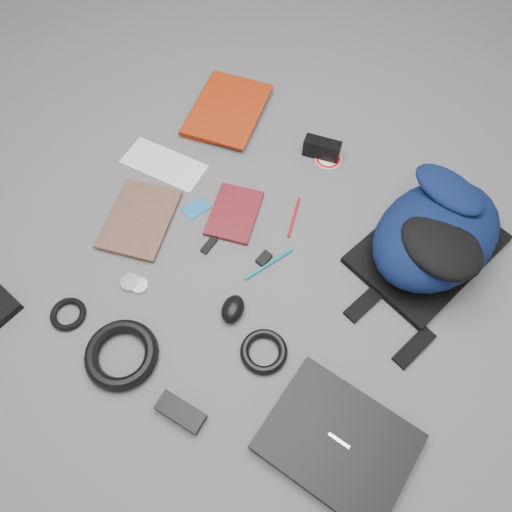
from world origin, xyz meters
The scene contains 21 objects.
ground centered at (0.00, 0.00, 0.00)m, with size 4.00×4.00×0.00m, color #4F4F51.
backpack centered at (0.39, 0.27, 0.09)m, with size 0.30×0.43×0.18m, color black, non-canonical shape.
laptop centered at (0.40, -0.31, 0.02)m, with size 0.32×0.25×0.03m, color black.
textbook_red centered at (-0.46, 0.39, 0.02)m, with size 0.22×0.29×0.03m, color maroon.
comic_book centered at (-0.43, -0.09, 0.01)m, with size 0.18×0.24×0.02m, color #AA5D0C.
envelope centered at (-0.41, 0.14, 0.00)m, with size 0.25×0.11×0.00m, color silver.
dvd_case centered at (-0.13, 0.09, 0.01)m, with size 0.13×0.18×0.01m, color #4A0E14.
compact_camera centered at (-0.02, 0.42, 0.03)m, with size 0.11×0.04×0.06m, color black.
sticker_disc centered at (0.01, 0.42, 0.00)m, with size 0.08×0.08×0.00m, color white.
pen_teal centered at (0.04, 0.00, 0.00)m, with size 0.01×0.01×0.16m, color #0D707B.
pen_red centered at (0.02, 0.17, 0.00)m, with size 0.01×0.01×0.14m, color #B10D16.
id_badge centered at (-0.23, 0.05, 0.00)m, with size 0.05×0.08×0.00m, color #1665AB.
usb_black centered at (-0.13, -0.03, 0.01)m, with size 0.02×0.06×0.01m, color black.
key_fob centered at (0.02, 0.01, 0.01)m, with size 0.03×0.04×0.01m, color black.
mouse centered at (0.03, -0.16, 0.02)m, with size 0.06×0.08×0.04m, color black.
headphone_left centered at (-0.25, -0.23, 0.01)m, with size 0.05×0.05×0.01m, color #AEAEB0.
headphone_right centered at (-0.22, -0.23, 0.01)m, with size 0.05×0.05×0.01m, color silver.
cable_coil centered at (0.15, -0.22, 0.01)m, with size 0.12×0.12×0.02m, color black.
power_brick centered at (0.06, -0.44, 0.01)m, with size 0.12×0.05×0.03m, color black.
power_cord_coil centered at (-0.14, -0.40, 0.02)m, with size 0.18×0.18×0.04m, color black.
earbud_coil centered at (-0.33, -0.39, 0.01)m, with size 0.09×0.09×0.02m, color black.
Camera 1 is at (0.33, -0.55, 1.20)m, focal length 35.00 mm.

